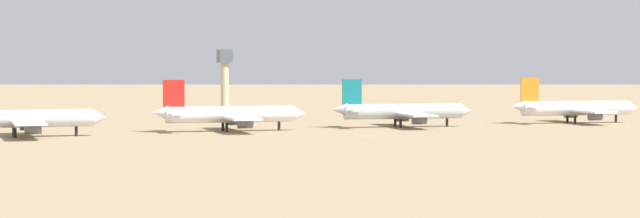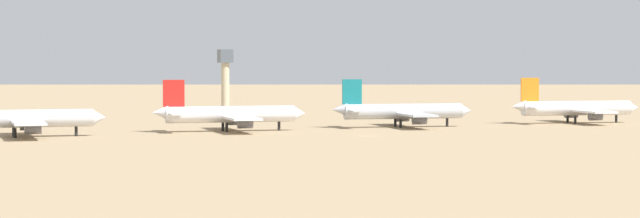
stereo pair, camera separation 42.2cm
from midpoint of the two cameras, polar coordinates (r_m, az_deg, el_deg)
name	(u,v)px [view 2 (the right image)]	position (r m, az deg, el deg)	size (l,w,h in m)	color
ground	(366,136)	(291.28, 2.33, -1.36)	(4000.00, 4000.00, 0.00)	#9E8460
ridge_center	(142,30)	(1340.46, -8.81, 3.87)	(289.74, 285.10, 112.87)	gray
ridge_east	(404,40)	(1596.39, 4.18, 3.44)	(338.08, 222.85, 102.38)	slate
parked_jet_red_2	(19,119)	(296.37, -14.61, -0.47)	(42.61, 35.79, 14.08)	silver
parked_jet_red_3	(229,114)	(312.46, -4.47, -0.27)	(42.52, 35.90, 14.04)	white
parked_jet_teal_4	(402,111)	(332.67, 4.11, -0.12)	(42.06, 35.70, 13.90)	silver
parked_jet_orange_5	(575,108)	(362.74, 12.54, 0.03)	(42.45, 36.02, 14.03)	white
control_tower	(225,73)	(457.19, -4.68, 1.76)	(5.20, 5.20, 23.89)	#C6B793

